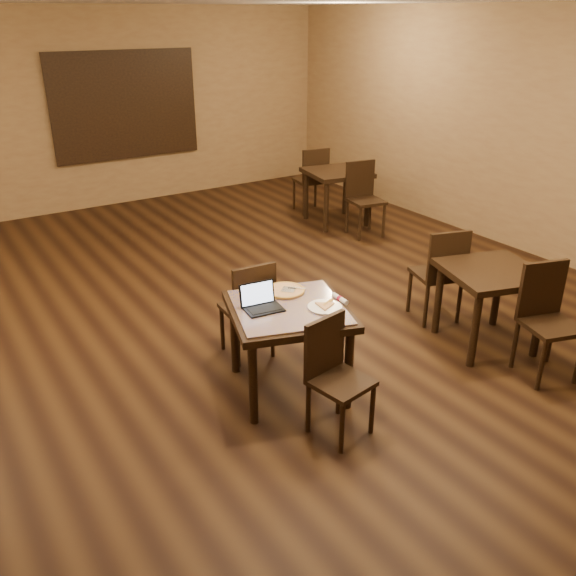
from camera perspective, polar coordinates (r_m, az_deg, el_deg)
ground at (r=6.17m, az=-2.62°, el=-3.46°), size 10.00×10.00×0.00m
wall_back at (r=10.20m, az=-17.75°, el=15.50°), size 8.00×0.02×3.00m
wall_right at (r=8.34m, az=22.27°, el=13.10°), size 0.02×10.00×3.00m
mural at (r=10.30m, az=-14.97°, el=16.18°), size 2.34×0.05×1.64m
tiled_table at (r=4.86m, az=0.07°, el=-2.82°), size 1.16×1.16×0.76m
chair_main_near at (r=4.48m, az=4.29°, el=-7.65°), size 0.45×0.45×0.90m
chair_main_far at (r=5.39m, az=-3.56°, el=-1.58°), size 0.43×0.43×0.93m
laptop at (r=4.77m, az=-2.58°, el=-1.31°), size 0.31×0.26×0.20m
plate at (r=4.79m, az=3.46°, el=-1.80°), size 0.27×0.27×0.01m
pizza_slice at (r=4.78m, az=3.46°, el=-1.65°), size 0.24×0.24×0.02m
pizza_pan at (r=5.05m, az=-0.27°, el=-0.36°), size 0.32×0.32×0.01m
pizza_whole at (r=5.04m, az=-0.27°, el=-0.21°), size 0.33×0.33×0.02m
spatula at (r=5.03m, az=0.05°, el=-0.14°), size 0.26×0.26×0.01m
napkin_roll at (r=4.91m, az=4.89°, el=-0.99°), size 0.05×0.19×0.04m
other_table_a at (r=9.07m, az=4.59°, el=10.08°), size 0.96×0.96×0.79m
other_table_a_chair_near at (r=8.65m, az=7.04°, el=8.73°), size 0.51×0.51×1.02m
other_table_a_chair_far at (r=9.55m, az=2.32°, el=10.37°), size 0.51×0.51×1.02m
other_table_c at (r=5.85m, az=18.46°, el=0.51°), size 1.02×1.02×0.76m
other_table_c_chair_near at (r=5.60m, az=23.02°, el=-2.18°), size 0.54×0.54×0.99m
other_table_c_chair_far at (r=6.21m, az=14.15°, el=1.63°), size 0.54×0.54×0.99m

